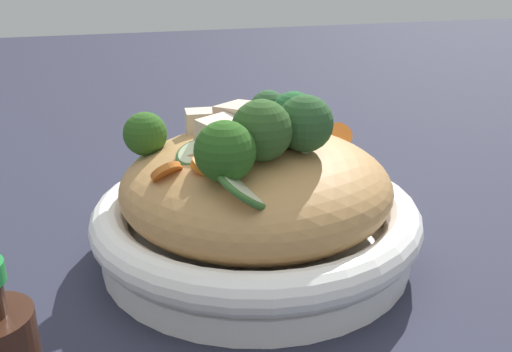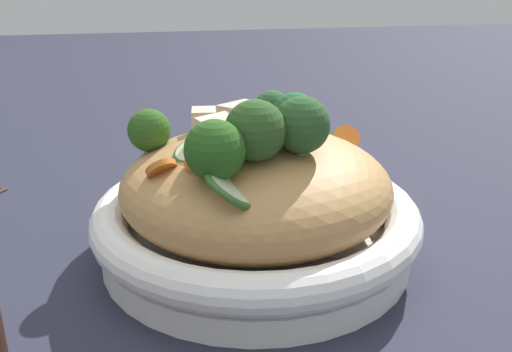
# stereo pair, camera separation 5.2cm
# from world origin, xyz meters

# --- Properties ---
(ground_plane) EXTENTS (3.00, 3.00, 0.00)m
(ground_plane) POSITION_xyz_m (0.00, 0.00, 0.00)
(ground_plane) COLOR #27293A
(serving_bowl) EXTENTS (0.30, 0.30, 0.06)m
(serving_bowl) POSITION_xyz_m (0.00, 0.00, 0.03)
(serving_bowl) COLOR white
(serving_bowl) RESTS_ON ground_plane
(noodle_heap) EXTENTS (0.24, 0.24, 0.10)m
(noodle_heap) POSITION_xyz_m (0.00, 0.00, 0.07)
(noodle_heap) COLOR tan
(noodle_heap) RESTS_ON serving_bowl
(broccoli_florets) EXTENTS (0.18, 0.16, 0.07)m
(broccoli_florets) POSITION_xyz_m (0.01, 0.02, 0.13)
(broccoli_florets) COLOR #A1BB71
(broccoli_florets) RESTS_ON serving_bowl
(carrot_coins) EXTENTS (0.21, 0.11, 0.03)m
(carrot_coins) POSITION_xyz_m (-0.00, 0.00, 0.10)
(carrot_coins) COLOR orange
(carrot_coins) RESTS_ON serving_bowl
(zucchini_slices) EXTENTS (0.10, 0.21, 0.03)m
(zucchini_slices) POSITION_xyz_m (0.03, 0.01, 0.11)
(zucchini_slices) COLOR beige
(zucchini_slices) RESTS_ON serving_bowl
(chicken_chunks) EXTENTS (0.07, 0.10, 0.04)m
(chicken_chunks) POSITION_xyz_m (0.02, -0.03, 0.12)
(chicken_chunks) COLOR beige
(chicken_chunks) RESTS_ON serving_bowl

